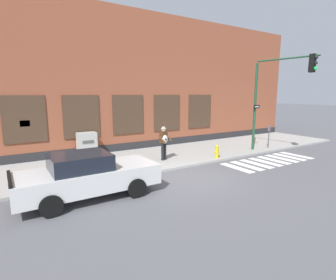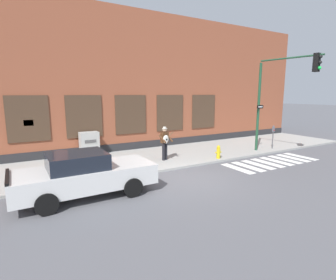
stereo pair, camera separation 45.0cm
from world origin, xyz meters
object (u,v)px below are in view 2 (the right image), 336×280
busker (165,141)px  fire_hydrant (218,152)px  red_car (84,174)px  traffic_light (280,88)px  utility_box (89,144)px  parking_meter (273,133)px

busker → fire_hydrant: busker is taller
red_car → traffic_light: traffic_light is taller
red_car → utility_box: bearing=74.7°
busker → fire_hydrant: size_ratio=2.45×
traffic_light → utility_box: traffic_light is taller
fire_hydrant → red_car: bearing=-168.4°
parking_meter → utility_box: 10.92m
busker → utility_box: 4.23m
utility_box → traffic_light: bearing=-27.2°
fire_hydrant → traffic_light: bearing=-12.7°
utility_box → fire_hydrant: size_ratio=1.88×
parking_meter → busker: bearing=173.4°
red_car → fire_hydrant: red_car is taller
busker → fire_hydrant: (2.59, -1.11, -0.64)m
busker → parking_meter: (7.17, -0.83, -0.04)m
red_car → traffic_light: bearing=3.6°
parking_meter → fire_hydrant: bearing=-176.5°
red_car → busker: bearing=29.4°
busker → fire_hydrant: 2.89m
parking_meter → fire_hydrant: size_ratio=2.05×
red_car → fire_hydrant: bearing=11.6°
busker → fire_hydrant: bearing=-23.3°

